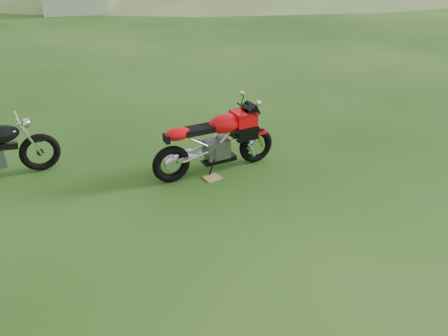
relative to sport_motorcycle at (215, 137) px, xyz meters
name	(u,v)px	position (x,y,z in m)	size (l,w,h in m)	color
ground	(244,219)	(-0.24, -1.42, -0.61)	(120.00, 120.00, 0.00)	#133F0D
sport_motorcycle	(215,137)	(0.00, 0.00, 0.00)	(2.03, 0.51, 1.22)	red
plywood_board	(212,178)	(-0.15, -0.20, -0.60)	(0.26, 0.21, 0.02)	tan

